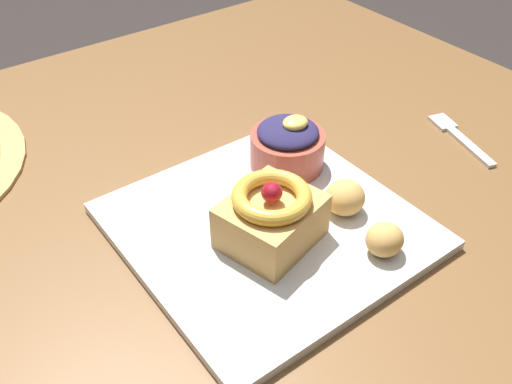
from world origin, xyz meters
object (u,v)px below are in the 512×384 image
Objects in this scene: berry_ramekin at (288,145)px; fork at (458,135)px; cake_slice at (271,216)px; fritter_middle at (385,239)px; fritter_front at (345,197)px; front_plate at (267,226)px.

berry_ramekin is 0.71× the size of fork.
cake_slice reaches higher than fritter_middle.
fritter_front is (0.09, -0.01, -0.01)m from cake_slice.
fritter_front is at bearing -92.15° from berry_ramekin.
front_plate is 0.31m from fork.
front_plate is at bearing 122.15° from fritter_middle.
fritter_front reaches higher than fork.
fritter_middle is 0.27m from fork.
fritter_front is 1.11× the size of fritter_middle.
fritter_front is at bearing 80.34° from fritter_middle.
fritter_front reaches higher than front_plate.
berry_ramekin reaches higher than fork.
front_plate is 7.47× the size of fritter_middle.
fork is at bearing -18.05° from berry_ramekin.
cake_slice is (-0.01, -0.02, 0.04)m from front_plate.
cake_slice is 1.26× the size of berry_ramekin.
fritter_front is at bearing -24.83° from front_plate.
berry_ramekin is 0.10m from fritter_front.
front_plate is 6.72× the size of fritter_front.
fritter_middle is at bearing -57.85° from front_plate.
fritter_front is at bearing 113.65° from fork.
berry_ramekin is at bearing 87.85° from fritter_front.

